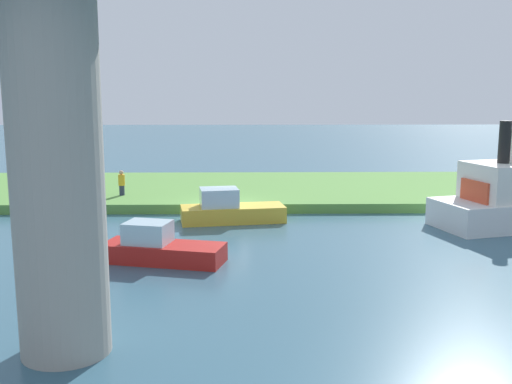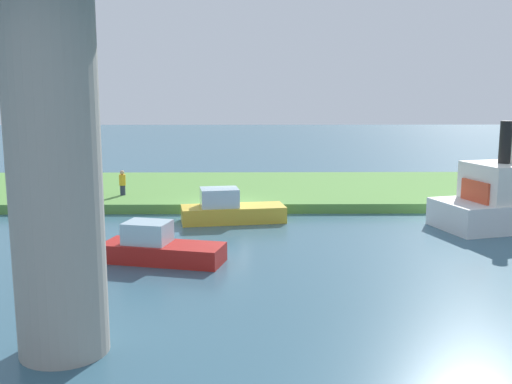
{
  "view_description": "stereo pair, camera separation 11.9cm",
  "coord_description": "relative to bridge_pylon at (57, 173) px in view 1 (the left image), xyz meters",
  "views": [
    {
      "loc": [
        -1.1,
        29.61,
        6.23
      ],
      "look_at": [
        -1.53,
        5.0,
        2.0
      ],
      "focal_mm": 41.49,
      "sensor_mm": 36.0,
      "label": 1
    },
    {
      "loc": [
        -1.22,
        29.62,
        6.23
      ],
      "look_at": [
        -1.53,
        5.0,
        2.0
      ],
      "focal_mm": 41.49,
      "sensor_mm": 36.0,
      "label": 2
    }
  ],
  "objects": [
    {
      "name": "ground_plane",
      "position": [
        -3.24,
        -16.1,
        -4.37
      ],
      "size": [
        160.0,
        160.0,
        0.0
      ],
      "primitive_type": "plane",
      "color": "#386075"
    },
    {
      "name": "grassy_bank",
      "position": [
        -3.24,
        -22.1,
        -4.12
      ],
      "size": [
        80.0,
        12.0,
        0.5
      ],
      "primitive_type": "cube",
      "color": "#5B9342",
      "rests_on": "ground"
    },
    {
      "name": "bridge_pylon",
      "position": [
        0.0,
        0.0,
        0.0
      ],
      "size": [
        2.12,
        2.12,
        8.73
      ],
      "primitive_type": "cylinder",
      "color": "#9E998E",
      "rests_on": "ground"
    },
    {
      "name": "person_on_bank",
      "position": [
        2.54,
        -18.92,
        -3.17
      ],
      "size": [
        0.43,
        0.43,
        1.39
      ],
      "color": "#2D334C",
      "rests_on": "grassy_bank"
    },
    {
      "name": "mooring_post",
      "position": [
        5.11,
        -16.65,
        -3.52
      ],
      "size": [
        0.2,
        0.2,
        0.7
      ],
      "primitive_type": "cylinder",
      "color": "brown",
      "rests_on": "grassy_bank"
    },
    {
      "name": "riverboat_paddlewheel",
      "position": [
        -1.16,
        -7.6,
        -3.84
      ],
      "size": [
        4.7,
        2.59,
        1.48
      ],
      "color": "red",
      "rests_on": "ground"
    },
    {
      "name": "pontoon_yellow",
      "position": [
        -3.55,
        -14.3,
        -3.78
      ],
      "size": [
        5.15,
        2.51,
        1.64
      ],
      "color": "gold",
      "rests_on": "ground"
    }
  ]
}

